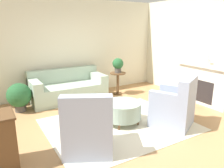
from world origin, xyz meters
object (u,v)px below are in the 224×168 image
Objects in this scene: vase_mantel_near at (206,61)px; potted_plant_on_side_table at (118,64)px; couch at (68,89)px; ottoman_table at (122,110)px; potted_plant_floor at (19,96)px; side_table at (118,80)px; armchair_left at (88,129)px; armchair_right at (175,107)px.

vase_mantel_near is 2.42m from potted_plant_on_side_table.
couch reaches higher than ottoman_table.
couch is at bearing 10.52° from potted_plant_floor.
side_table is at bearing -10.28° from couch.
potted_plant_on_side_table is (-1.54, 1.86, -0.22)m from vase_mantel_near.
couch is 1.51m from side_table.
armchair_left is 1.31× the size of ottoman_table.
armchair_left is 1.47× the size of potted_plant_floor.
couch is 2.58× the size of ottoman_table.
ottoman_table is 1.79× the size of potted_plant_on_side_table.
couch is 2.90× the size of potted_plant_floor.
potted_plant_on_side_table reaches higher than side_table.
side_table is (1.48, -0.27, 0.13)m from couch.
armchair_right is 1.55× the size of side_table.
couch reaches higher than side_table.
vase_mantel_near reaches higher than armchair_left.
armchair_right is 1.94m from vase_mantel_near.
potted_plant_floor is at bearing 179.47° from side_table.
couch is at bearing 144.93° from vase_mantel_near.
side_table is 1.52× the size of potted_plant_on_side_table.
potted_plant_on_side_table is at bearing -0.53° from potted_plant_floor.
potted_plant_on_side_table is (0.00, 0.00, 0.47)m from side_table.
side_table is 2.79m from potted_plant_floor.
side_table is (2.12, 2.46, 0.04)m from armchair_left.
vase_mantel_near is (1.54, -1.86, 0.69)m from side_table.
ottoman_table is (-0.88, 0.63, -0.10)m from armchair_right.
potted_plant_floor is (-4.34, 1.88, -0.75)m from vase_mantel_near.
vase_mantel_near is (3.66, 0.60, 0.74)m from armchair_left.
potted_plant_on_side_table is at bearing 49.25° from armchair_left.
couch is 1.96× the size of armchair_right.
side_table is (0.15, 2.46, 0.04)m from armchair_right.
potted_plant_floor is at bearing 105.24° from armchair_left.
armchair_right reaches higher than potted_plant_floor.
couch is 3.04× the size of side_table.
couch is 1.33m from potted_plant_floor.
potted_plant_on_side_table is at bearing -10.28° from couch.
potted_plant_floor is at bearing 136.80° from armchair_right.
armchair_left is 3.78m from vase_mantel_near.
ottoman_table is 2.10m from side_table.
armchair_right is (1.33, -2.73, 0.09)m from couch.
couch is at bearing 76.92° from armchair_left.
potted_plant_on_side_table is 2.84m from potted_plant_floor.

